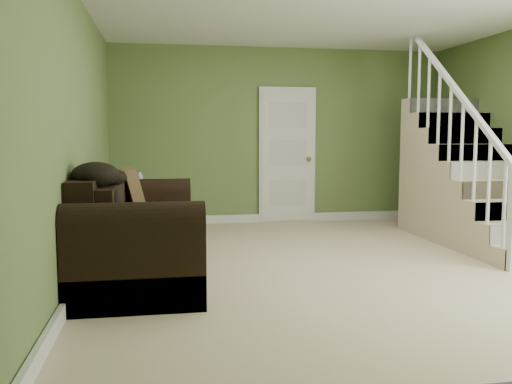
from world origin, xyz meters
name	(u,v)px	position (x,y,z in m)	size (l,w,h in m)	color
floor	(337,263)	(0.00, 0.00, 0.00)	(5.00, 5.50, 0.01)	#CDB494
ceiling	(341,3)	(0.00, 0.00, 2.60)	(5.00, 5.50, 0.01)	white
wall_back	(280,136)	(0.00, 2.75, 1.30)	(5.00, 0.04, 2.60)	#617A42
wall_left	(80,136)	(-2.50, 0.00, 1.30)	(0.04, 5.50, 2.60)	#617A42
baseboard_back	(280,218)	(0.00, 2.72, 0.06)	(5.00, 0.04, 0.12)	white
baseboard_left	(88,267)	(-2.47, 0.00, 0.06)	(0.04, 5.50, 0.12)	white
door	(287,155)	(0.10, 2.71, 1.01)	(0.86, 0.12, 2.02)	white
staircase	(466,189)	(1.99, 0.97, 0.64)	(1.00, 2.51, 2.82)	#CDB494
sofa	(135,236)	(-2.02, -0.13, 0.36)	(1.04, 2.42, 0.96)	black
side_table	(134,218)	(-2.09, 1.22, 0.33)	(0.65, 0.65, 0.88)	black
cat	(157,213)	(-1.81, -0.34, 0.61)	(0.24, 0.51, 0.25)	black
banana	(170,226)	(-1.70, -0.65, 0.55)	(0.06, 0.20, 0.06)	yellow
throw_pillow	(132,191)	(-2.07, 0.58, 0.72)	(0.12, 0.48, 0.48)	#4A321D
throw_blanket	(95,174)	(-2.30, -0.66, 0.99)	(0.37, 0.49, 0.20)	black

